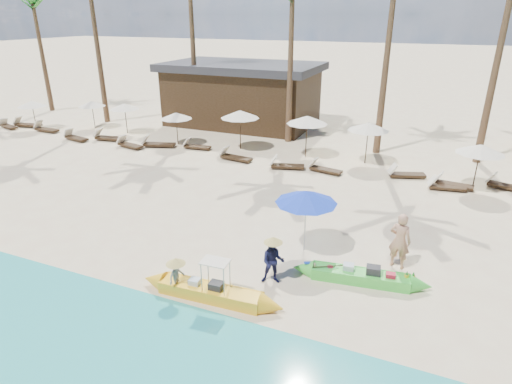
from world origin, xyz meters
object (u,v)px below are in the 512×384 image
at_px(green_canoe, 360,276).
at_px(blue_umbrella, 306,197).
at_px(yellow_canoe, 210,292).
at_px(tourist, 400,241).

distance_m(green_canoe, blue_umbrella, 2.97).
bearing_deg(blue_umbrella, yellow_canoe, -114.84).
xyz_separation_m(yellow_canoe, tourist, (4.67, 3.78, 0.72)).
xyz_separation_m(yellow_canoe, blue_umbrella, (1.66, 3.58, 1.78)).
bearing_deg(green_canoe, tourist, 47.07).
relative_size(green_canoe, blue_umbrella, 2.08).
height_order(green_canoe, yellow_canoe, yellow_canoe).
relative_size(green_canoe, yellow_canoe, 0.94).
distance_m(tourist, blue_umbrella, 3.20).
relative_size(tourist, blue_umbrella, 0.84).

